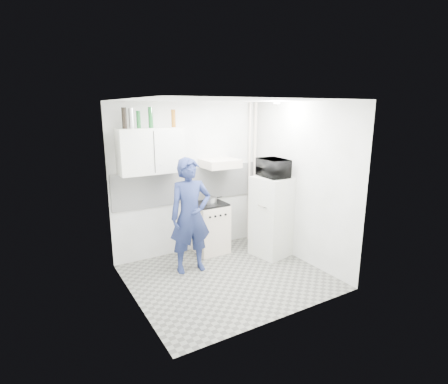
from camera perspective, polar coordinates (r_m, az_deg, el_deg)
floor at (r=5.46m, az=0.57°, el=-13.66°), size 2.80×2.80×0.00m
ceiling at (r=4.85m, az=0.64°, el=14.77°), size 2.80×2.80×0.00m
wall_back at (r=6.08m, az=-5.49°, el=2.14°), size 2.80×0.00×2.80m
wall_left at (r=4.46m, az=-14.99°, el=-2.47°), size 0.00×2.60×2.60m
wall_right at (r=5.83m, az=12.48°, el=1.38°), size 0.00×2.60×2.60m
person at (r=5.37m, az=-5.50°, el=-3.89°), size 0.70×0.50×1.79m
stove at (r=6.20m, az=-2.26°, el=-5.92°), size 0.54×0.54×0.86m
fridge at (r=6.05m, az=7.82°, el=-3.95°), size 0.67×0.67×1.38m
stove_top at (r=6.06m, az=-2.30°, el=-1.93°), size 0.52×0.52×0.03m
saucepan at (r=6.01m, az=-2.14°, el=-1.37°), size 0.20×0.20×0.11m
microwave at (r=5.86m, az=8.08°, el=3.92°), size 0.57×0.41×0.30m
bottle_a at (r=5.41m, az=-15.97°, el=11.53°), size 0.07×0.07×0.31m
bottle_b at (r=5.44m, az=-14.90°, el=11.54°), size 0.08×0.08×0.29m
bottle_c at (r=5.47m, az=-13.79°, el=11.42°), size 0.06×0.06×0.26m
bottle_d at (r=5.53m, az=-11.90°, el=11.82°), size 0.07×0.07×0.31m
bottle_e at (r=5.66m, az=-8.26°, el=11.80°), size 0.07×0.07×0.27m
upper_cabinet at (r=5.56m, az=-11.91°, el=6.58°), size 1.00×0.35×0.70m
range_hood at (r=6.02m, az=-0.63°, el=4.70°), size 0.60×0.50×0.14m
backsplash at (r=6.09m, az=-5.41°, el=1.19°), size 2.74×0.03×0.60m
pipe_a at (r=6.66m, az=5.01°, el=3.15°), size 0.05×0.05×2.60m
pipe_b at (r=6.59m, az=4.15°, el=3.06°), size 0.04×0.04×2.60m
ceiling_spot_fixture at (r=5.59m, az=8.63°, el=14.16°), size 0.10×0.10×0.02m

